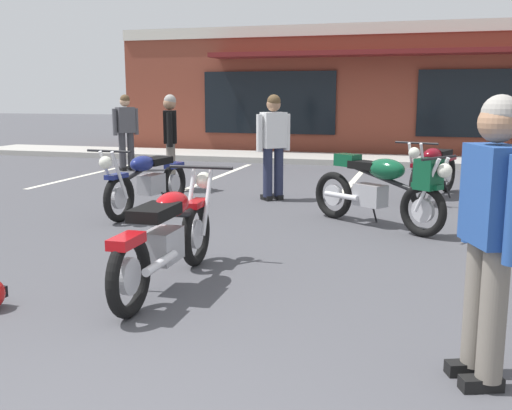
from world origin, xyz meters
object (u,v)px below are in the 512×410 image
Objects in this scene: motorcycle_black_cruiser at (434,170)px; person_near_building at (491,225)px; person_in_shorts_foreground at (170,137)px; motorcycle_foreground_classic at (168,236)px; person_in_black_shirt at (126,128)px; person_by_back_row at (273,141)px; motorcycle_green_cafe_racer at (147,181)px; motorcycle_red_sportbike at (383,187)px.

person_near_building reaches higher than motorcycle_black_cruiser.
person_in_shorts_foreground is 1.00× the size of person_near_building.
motorcycle_foreground_classic is 2.79m from person_near_building.
person_in_black_shirt is at bearing 128.76° from person_near_building.
person_in_shorts_foreground is (-2.18, 4.99, 0.49)m from motorcycle_foreground_classic.
motorcycle_black_cruiser is at bearing 5.72° from person_in_shorts_foreground.
person_by_back_row is at bearing 115.59° from person_near_building.
motorcycle_foreground_classic is 1.26× the size of person_in_black_shirt.
motorcycle_foreground_classic is 4.57m from person_by_back_row.
person_by_back_row is (-0.21, 4.54, 0.49)m from motorcycle_foreground_classic.
motorcycle_green_cafe_racer is at bearing -148.73° from motorcycle_black_cruiser.
person_by_back_row is at bearing 45.53° from motorcycle_green_cafe_racer.
person_near_building is (2.50, -1.13, 0.49)m from motorcycle_foreground_classic.
motorcycle_foreground_classic is 3.47m from motorcycle_green_cafe_racer.
motorcycle_black_cruiser is at bearing 19.91° from person_by_back_row.
motorcycle_black_cruiser is (0.63, 2.52, -0.07)m from motorcycle_red_sportbike.
motorcycle_green_cafe_racer is 1.26× the size of person_in_black_shirt.
motorcycle_black_cruiser and motorcycle_green_cafe_racer have the same top height.
motorcycle_green_cafe_racer is at bearing 135.10° from person_near_building.
motorcycle_foreground_classic is at bearing -61.02° from motorcycle_green_cafe_racer.
person_in_black_shirt is (-4.30, 7.34, 0.49)m from motorcycle_foreground_classic.
motorcycle_green_cafe_racer is (-1.68, 3.04, 0.00)m from motorcycle_foreground_classic.
motorcycle_green_cafe_racer is 1.26× the size of person_by_back_row.
motorcycle_green_cafe_racer is at bearing 177.80° from motorcycle_red_sportbike.
motorcycle_foreground_classic and motorcycle_black_cruiser have the same top height.
person_by_back_row is (1.47, 1.50, 0.49)m from motorcycle_green_cafe_racer.
person_in_black_shirt is (-6.55, 1.91, 0.49)m from motorcycle_black_cruiser.
motorcycle_foreground_classic is at bearing 155.68° from person_near_building.
person_by_back_row reaches higher than motorcycle_green_cafe_racer.
person_by_back_row is at bearing 92.69° from motorcycle_foreground_classic.
motorcycle_green_cafe_racer is 5.93m from person_near_building.
person_by_back_row and person_near_building have the same top height.
motorcycle_foreground_classic is 5.88m from motorcycle_black_cruiser.
person_in_black_shirt is (-5.92, 4.43, 0.42)m from motorcycle_red_sportbike.
motorcycle_foreground_classic and motorcycle_green_cafe_racer have the same top height.
person_near_building is at bearing -87.87° from motorcycle_black_cruiser.
motorcycle_foreground_classic is 1.00× the size of motorcycle_green_cafe_racer.
motorcycle_red_sportbike is 0.87× the size of motorcycle_green_cafe_racer.
person_in_black_shirt reaches higher than motorcycle_foreground_classic.
motorcycle_red_sportbike is at bearing 102.26° from person_near_building.
motorcycle_black_cruiser is (2.26, 5.43, 0.00)m from motorcycle_foreground_classic.
motorcycle_foreground_classic is 1.26× the size of person_near_building.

